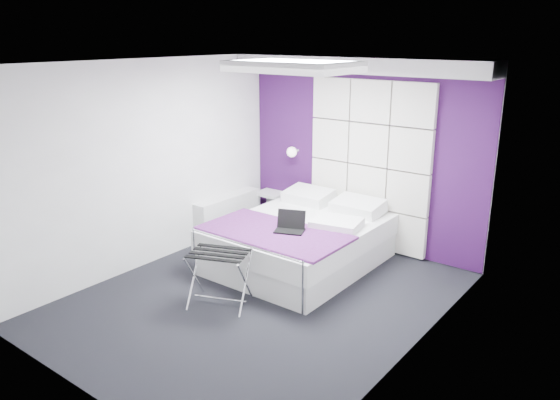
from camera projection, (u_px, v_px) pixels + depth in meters
The scene contains 15 objects.
floor at pixel (260, 298), 6.19m from camera, with size 4.40×4.40×0.00m, color black.
ceiling at pixel (258, 63), 5.43m from camera, with size 4.40×4.40×0.00m, color white.
wall_back at pixel (361, 154), 7.48m from camera, with size 3.60×3.60×0.00m, color silver.
wall_left at pixel (149, 165), 6.86m from camera, with size 4.40×4.40×0.00m, color silver.
wall_right at pixel (417, 222), 4.77m from camera, with size 4.40×4.40×0.00m, color silver.
accent_wall at pixel (361, 154), 7.48m from camera, with size 3.58×0.02×2.58m, color #370F45.
soffit at pixel (356, 65), 6.94m from camera, with size 3.58×0.50×0.20m, color silver.
headboard at pixel (368, 165), 7.39m from camera, with size 1.80×0.08×2.30m, color silver, non-canonical shape.
skylight at pixel (293, 65), 5.90m from camera, with size 1.36×0.86×0.12m, color white, non-canonical shape.
wall_lamp at pixel (293, 152), 8.01m from camera, with size 0.15×0.15×0.15m, color white.
radiator at pixel (228, 215), 8.08m from camera, with size 0.22×1.20×0.60m, color silver.
bed at pixel (300, 241), 7.03m from camera, with size 1.79×2.16×0.75m.
nightstand at pixel (271, 194), 8.42m from camera, with size 0.42×0.33×0.05m, color silver.
luggage_rack at pixel (219, 279), 5.97m from camera, with size 0.62×0.46×0.62m.
laptop at pixel (292, 226), 6.54m from camera, with size 0.34×0.25×0.25m.
Camera 1 is at (3.59, -4.30, 2.88)m, focal length 35.00 mm.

